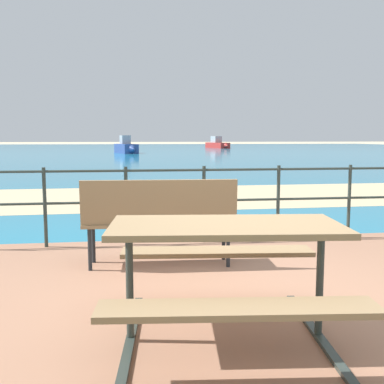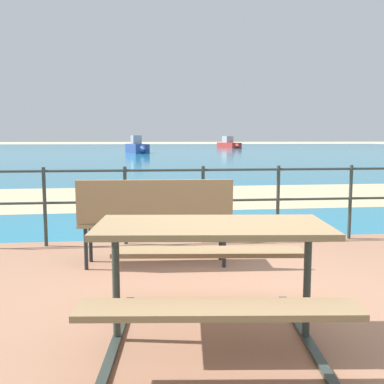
{
  "view_description": "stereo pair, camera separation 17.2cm",
  "coord_description": "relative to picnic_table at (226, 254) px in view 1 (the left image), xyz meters",
  "views": [
    {
      "loc": [
        -0.94,
        -3.35,
        1.41
      ],
      "look_at": [
        -0.1,
        2.8,
        0.66
      ],
      "focal_mm": 42.97,
      "sensor_mm": 36.0,
      "label": 1
    },
    {
      "loc": [
        -0.77,
        -3.37,
        1.41
      ],
      "look_at": [
        -0.1,
        2.8,
        0.66
      ],
      "focal_mm": 42.97,
      "sensor_mm": 36.0,
      "label": 2
    }
  ],
  "objects": [
    {
      "name": "boat_near",
      "position": [
        -0.84,
        36.74,
        -0.15
      ],
      "size": [
        2.11,
        3.87,
        1.51
      ],
      "rotation": [
        0.0,
        0.0,
        5.01
      ],
      "color": "#2D478C",
      "rests_on": "sea_water"
    },
    {
      "name": "patio_paving",
      "position": [
        0.32,
        0.47,
        -0.62
      ],
      "size": [
        6.4,
        5.2,
        0.06
      ],
      "primitive_type": "cube",
      "color": "#996B51",
      "rests_on": "ground"
    },
    {
      "name": "beach_strip",
      "position": [
        0.32,
        7.78,
        -0.64
      ],
      "size": [
        54.08,
        5.5,
        0.01
      ],
      "primitive_type": "cube",
      "rotation": [
        0.0,
        0.0,
        0.02
      ],
      "color": "tan",
      "rests_on": "ground"
    },
    {
      "name": "railing_fence",
      "position": [
        0.32,
        2.85,
        0.02
      ],
      "size": [
        5.94,
        0.04,
        0.98
      ],
      "color": "#2D3833",
      "rests_on": "patio_paving"
    },
    {
      "name": "park_bench",
      "position": [
        -0.32,
        1.79,
        -0.03
      ],
      "size": [
        1.59,
        0.48,
        0.92
      ],
      "rotation": [
        0.0,
        0.0,
        3.1
      ],
      "color": "#8C704C",
      "rests_on": "patio_paving"
    },
    {
      "name": "boat_mid",
      "position": [
        10.24,
        53.2,
        -0.15
      ],
      "size": [
        2.32,
        5.29,
        1.47
      ],
      "rotation": [
        0.0,
        0.0,
        4.95
      ],
      "color": "red",
      "rests_on": "sea_water"
    },
    {
      "name": "sea_water",
      "position": [
        0.32,
        40.47,
        -0.64
      ],
      "size": [
        90.0,
        90.0,
        0.01
      ],
      "primitive_type": "cube",
      "color": "teal",
      "rests_on": "ground"
    },
    {
      "name": "picnic_table",
      "position": [
        0.0,
        0.0,
        0.0
      ],
      "size": [
        1.64,
        1.62,
        0.79
      ],
      "rotation": [
        0.0,
        0.0,
        -0.1
      ],
      "color": "#8C704C",
      "rests_on": "patio_paving"
    },
    {
      "name": "ground_plane",
      "position": [
        0.32,
        0.47,
        -0.65
      ],
      "size": [
        240.0,
        240.0,
        0.0
      ],
      "primitive_type": "plane",
      "color": "beige"
    }
  ]
}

